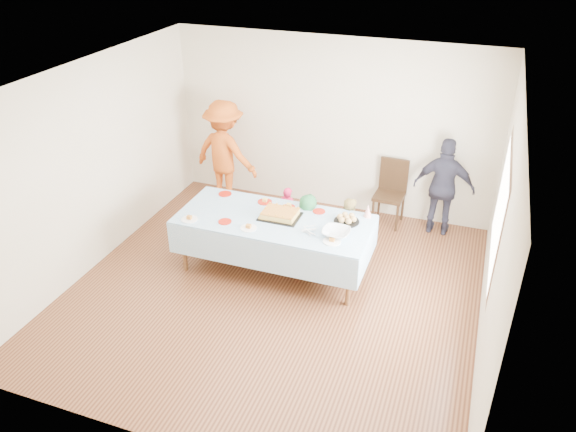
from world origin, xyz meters
name	(u,v)px	position (x,y,z in m)	size (l,w,h in m)	color
ground	(274,290)	(0.00, 0.00, 0.00)	(5.00, 5.00, 0.00)	#482414
room_walls	(277,163)	(0.05, 0.00, 1.77)	(5.04, 5.04, 2.72)	beige
party_table	(274,222)	(-0.17, 0.45, 0.72)	(2.50, 1.10, 0.78)	brown
birthday_cake	(280,214)	(-0.11, 0.51, 0.82)	(0.51, 0.39, 0.09)	black
rolls_tray	(347,219)	(0.73, 0.68, 0.82)	(0.33, 0.33, 0.10)	black
punch_bowl	(336,233)	(0.70, 0.31, 0.82)	(0.34, 0.34, 0.08)	silver
party_hat	(368,211)	(0.95, 0.91, 0.87)	(0.10, 0.10, 0.17)	white
fork_pile	(311,230)	(0.38, 0.29, 0.81)	(0.24, 0.18, 0.07)	white
plate_red_far_a	(225,194)	(-1.06, 0.86, 0.79)	(0.18, 0.18, 0.01)	red
plate_red_far_b	(265,202)	(-0.44, 0.83, 0.79)	(0.20, 0.20, 0.01)	red
plate_red_far_c	(289,207)	(-0.09, 0.80, 0.79)	(0.17, 0.17, 0.01)	red
plate_red_far_d	(319,211)	(0.33, 0.82, 0.79)	(0.17, 0.17, 0.01)	red
plate_red_near	(225,222)	(-0.72, 0.16, 0.79)	(0.17, 0.17, 0.01)	red
plate_white_left	(189,219)	(-1.17, 0.06, 0.79)	(0.21, 0.21, 0.01)	white
plate_white_mid	(249,228)	(-0.37, 0.11, 0.79)	(0.21, 0.21, 0.01)	white
plate_white_right	(332,241)	(0.69, 0.16, 0.79)	(0.22, 0.22, 0.01)	white
dining_chair	(391,188)	(1.02, 2.28, 0.56)	(0.46, 0.46, 1.00)	black
toddler_left	(288,211)	(-0.32, 1.40, 0.38)	(0.27, 0.18, 0.75)	#E41C50
toddler_mid	(307,227)	(0.15, 0.90, 0.47)	(0.46, 0.30, 0.95)	#226836
toddler_right	(347,228)	(0.65, 1.08, 0.45)	(0.44, 0.34, 0.90)	tan
adult_left	(225,153)	(-1.61, 2.03, 0.86)	(1.10, 0.64, 1.71)	#D2591A
adult_right	(444,187)	(1.79, 2.20, 0.74)	(0.87, 0.36, 1.48)	#2C2C3D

